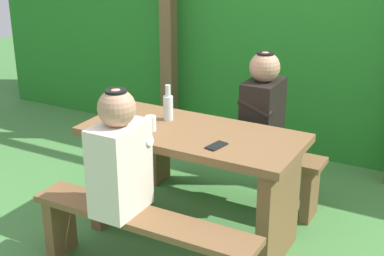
% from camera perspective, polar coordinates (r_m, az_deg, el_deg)
% --- Properties ---
extents(ground_plane, '(12.00, 12.00, 0.00)m').
position_cam_1_polar(ground_plane, '(3.82, 0.00, -10.83)').
color(ground_plane, '#467F3E').
extents(hedge_backdrop, '(6.40, 0.92, 1.96)m').
position_cam_1_polar(hedge_backdrop, '(5.28, 11.08, 9.27)').
color(hedge_backdrop, '#247824').
rests_on(hedge_backdrop, ground_plane).
extents(pergola_post_left, '(0.12, 0.12, 2.02)m').
position_cam_1_polar(pergola_post_left, '(5.13, -2.44, 9.66)').
color(pergola_post_left, brown).
rests_on(pergola_post_left, ground_plane).
extents(picnic_table, '(1.40, 0.64, 0.75)m').
position_cam_1_polar(picnic_table, '(3.58, 0.00, -3.89)').
color(picnic_table, brown).
rests_on(picnic_table, ground_plane).
extents(bench_near, '(1.40, 0.24, 0.44)m').
position_cam_1_polar(bench_near, '(3.23, -5.11, -10.84)').
color(bench_near, brown).
rests_on(bench_near, ground_plane).
extents(bench_far, '(1.40, 0.24, 0.44)m').
position_cam_1_polar(bench_far, '(4.14, 3.92, -3.28)').
color(bench_far, brown).
rests_on(bench_far, ground_plane).
extents(person_white_shirt, '(0.25, 0.35, 0.72)m').
position_cam_1_polar(person_white_shirt, '(3.09, -7.45, -2.91)').
color(person_white_shirt, silver).
rests_on(person_white_shirt, bench_near).
extents(person_black_coat, '(0.25, 0.35, 0.72)m').
position_cam_1_polar(person_black_coat, '(3.88, 7.26, 2.16)').
color(person_black_coat, black).
rests_on(person_black_coat, bench_far).
extents(drinking_glass, '(0.07, 0.07, 0.10)m').
position_cam_1_polar(drinking_glass, '(3.48, -4.27, 0.47)').
color(drinking_glass, silver).
rests_on(drinking_glass, picnic_table).
extents(bottle_left, '(0.06, 0.06, 0.24)m').
position_cam_1_polar(bottle_left, '(3.65, -2.46, 2.27)').
color(bottle_left, silver).
rests_on(bottle_left, picnic_table).
extents(cell_phone, '(0.10, 0.15, 0.01)m').
position_cam_1_polar(cell_phone, '(3.25, 2.53, -1.84)').
color(cell_phone, black).
rests_on(cell_phone, picnic_table).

